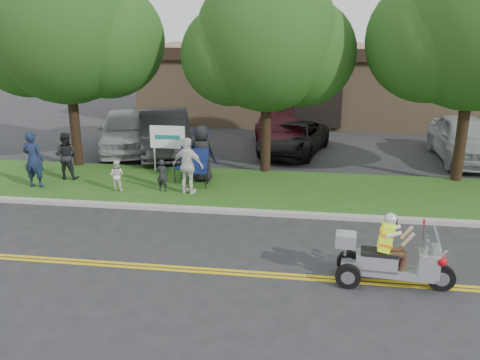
# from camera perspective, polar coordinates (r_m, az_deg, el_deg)

# --- Properties ---
(ground) EXTENTS (120.00, 120.00, 0.00)m
(ground) POSITION_cam_1_polar(r_m,az_deg,el_deg) (11.71, -3.08, -9.05)
(ground) COLOR #28282B
(ground) RESTS_ON ground
(centerline_near) EXTENTS (60.00, 0.10, 0.01)m
(centerline_near) POSITION_cam_1_polar(r_m,az_deg,el_deg) (11.20, -3.66, -10.32)
(centerline_near) COLOR gold
(centerline_near) RESTS_ON ground
(centerline_far) EXTENTS (60.00, 0.10, 0.01)m
(centerline_far) POSITION_cam_1_polar(r_m,az_deg,el_deg) (11.34, -3.49, -9.95)
(centerline_far) COLOR gold
(centerline_far) RESTS_ON ground
(curb) EXTENTS (60.00, 0.25, 0.12)m
(curb) POSITION_cam_1_polar(r_m,az_deg,el_deg) (14.44, -0.73, -3.53)
(curb) COLOR #A8A89E
(curb) RESTS_ON ground
(grass_verge) EXTENTS (60.00, 4.00, 0.10)m
(grass_verge) POSITION_cam_1_polar(r_m,az_deg,el_deg) (16.45, 0.43, -0.92)
(grass_verge) COLOR #274E14
(grass_verge) RESTS_ON ground
(commercial_building) EXTENTS (18.00, 8.20, 4.00)m
(commercial_building) POSITION_cam_1_polar(r_m,az_deg,el_deg) (29.43, 8.11, 10.90)
(commercial_building) COLOR #9E7F5B
(commercial_building) RESTS_ON ground
(tree_left) EXTENTS (6.62, 5.40, 7.78)m
(tree_left) POSITION_cam_1_polar(r_m,az_deg,el_deg) (19.32, -18.75, 15.39)
(tree_left) COLOR #332114
(tree_left) RESTS_ON ground
(tree_mid) EXTENTS (5.88, 4.80, 7.05)m
(tree_mid) POSITION_cam_1_polar(r_m,az_deg,el_deg) (17.60, 3.24, 14.79)
(tree_mid) COLOR #332114
(tree_mid) RESTS_ON ground
(tree_right) EXTENTS (6.86, 5.60, 8.07)m
(tree_right) POSITION_cam_1_polar(r_m,az_deg,el_deg) (18.01, 25.12, 15.20)
(tree_right) COLOR #332114
(tree_right) RESTS_ON ground
(business_sign) EXTENTS (1.25, 0.06, 1.75)m
(business_sign) POSITION_cam_1_polar(r_m,az_deg,el_deg) (18.04, -8.13, 4.51)
(business_sign) COLOR silver
(business_sign) RESTS_ON ground
(trike_scooter) EXTENTS (2.42, 0.84, 1.58)m
(trike_scooter) POSITION_cam_1_polar(r_m,az_deg,el_deg) (10.91, 16.33, -8.62)
(trike_scooter) COLOR black
(trike_scooter) RESTS_ON ground
(lawn_chair_a) EXTENTS (0.67, 0.70, 1.18)m
(lawn_chair_a) POSITION_cam_1_polar(r_m,az_deg,el_deg) (16.49, -4.67, 1.66)
(lawn_chair_a) COLOR black
(lawn_chair_a) RESTS_ON grass_verge
(lawn_chair_b) EXTENTS (0.73, 0.74, 1.13)m
(lawn_chair_b) POSITION_cam_1_polar(r_m,az_deg,el_deg) (16.96, -6.00, 1.98)
(lawn_chair_b) COLOR black
(lawn_chair_b) RESTS_ON grass_verge
(spectator_adult_left) EXTENTS (0.67, 0.44, 1.82)m
(spectator_adult_left) POSITION_cam_1_polar(r_m,az_deg,el_deg) (17.49, -22.19, 2.16)
(spectator_adult_left) COLOR #16223F
(spectator_adult_left) RESTS_ON grass_verge
(spectator_adult_mid) EXTENTS (0.79, 0.62, 1.60)m
(spectator_adult_mid) POSITION_cam_1_polar(r_m,az_deg,el_deg) (18.07, -18.95, 2.60)
(spectator_adult_mid) COLOR black
(spectator_adult_mid) RESTS_ON grass_verge
(spectator_adult_right) EXTENTS (1.11, 0.67, 1.76)m
(spectator_adult_right) POSITION_cam_1_polar(r_m,az_deg,el_deg) (15.63, -5.85, 1.58)
(spectator_adult_right) COLOR silver
(spectator_adult_right) RESTS_ON grass_verge
(spectator_chair_a) EXTENTS (1.30, 0.95, 1.80)m
(spectator_chair_a) POSITION_cam_1_polar(r_m,az_deg,el_deg) (17.12, -4.38, 3.07)
(spectator_chair_a) COLOR #16173E
(spectator_chair_a) RESTS_ON grass_verge
(spectator_chair_b) EXTENTS (0.99, 0.70, 1.90)m
(spectator_chair_b) POSITION_cam_1_polar(r_m,az_deg,el_deg) (16.85, -4.33, 3.01)
(spectator_chair_b) COLOR black
(spectator_chair_b) RESTS_ON grass_verge
(child_left) EXTENTS (0.39, 0.28, 1.03)m
(child_left) POSITION_cam_1_polar(r_m,az_deg,el_deg) (16.06, -8.72, 0.53)
(child_left) COLOR black
(child_left) RESTS_ON grass_verge
(child_right) EXTENTS (0.50, 0.41, 0.98)m
(child_right) POSITION_cam_1_polar(r_m,az_deg,el_deg) (16.41, -13.67, 0.51)
(child_right) COLOR silver
(child_right) RESTS_ON grass_verge
(parked_car_far_left) EXTENTS (3.61, 5.48, 1.73)m
(parked_car_far_left) POSITION_cam_1_polar(r_m,az_deg,el_deg) (21.84, -12.82, 5.42)
(parked_car_far_left) COLOR #A3A5AA
(parked_car_far_left) RESTS_ON ground
(parked_car_left) EXTENTS (3.41, 5.69, 1.77)m
(parked_car_left) POSITION_cam_1_polar(r_m,az_deg,el_deg) (21.01, -8.40, 5.27)
(parked_car_left) COLOR #29292B
(parked_car_left) RESTS_ON ground
(parked_car_mid) EXTENTS (3.14, 4.95, 1.27)m
(parked_car_mid) POSITION_cam_1_polar(r_m,az_deg,el_deg) (21.05, 6.06, 4.68)
(parked_car_mid) COLOR black
(parked_car_mid) RESTS_ON ground
(parked_car_right) EXTENTS (2.87, 5.27, 1.45)m
(parked_car_right) POSITION_cam_1_polar(r_m,az_deg,el_deg) (21.73, 4.61, 5.36)
(parked_car_right) COLOR #51131C
(parked_car_right) RESTS_ON ground
(parked_car_far_right) EXTENTS (2.09, 5.15, 1.75)m
(parked_car_far_right) POSITION_cam_1_polar(r_m,az_deg,el_deg) (21.63, 23.91, 4.28)
(parked_car_far_right) COLOR #A9ACB0
(parked_car_far_right) RESTS_ON ground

